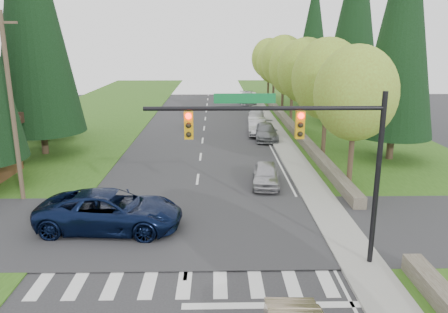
{
  "coord_description": "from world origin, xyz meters",
  "views": [
    {
      "loc": [
        1.17,
        -10.91,
        8.56
      ],
      "look_at": [
        1.58,
        10.59,
        2.8
      ],
      "focal_mm": 35.0,
      "sensor_mm": 36.0,
      "label": 1
    }
  ],
  "objects_px": {
    "parked_car_a": "(266,174)",
    "parked_car_e": "(248,98)",
    "parked_car_c": "(257,127)",
    "parked_car_d": "(256,114)",
    "suv_navy": "(111,211)",
    "parked_car_b": "(266,132)"
  },
  "relations": [
    {
      "from": "parked_car_a",
      "to": "parked_car_e",
      "type": "xyz_separation_m",
      "value": [
        1.4,
        34.8,
        0.1
      ]
    },
    {
      "from": "parked_car_c",
      "to": "parked_car_e",
      "type": "distance_m",
      "value": 20.06
    },
    {
      "from": "parked_car_a",
      "to": "parked_car_d",
      "type": "height_order",
      "value": "parked_car_d"
    },
    {
      "from": "suv_navy",
      "to": "parked_car_c",
      "type": "bearing_deg",
      "value": -18.49
    },
    {
      "from": "suv_navy",
      "to": "parked_car_a",
      "type": "bearing_deg",
      "value": -47.72
    },
    {
      "from": "parked_car_a",
      "to": "parked_car_d",
      "type": "distance_m",
      "value": 21.97
    },
    {
      "from": "suv_navy",
      "to": "parked_car_a",
      "type": "xyz_separation_m",
      "value": [
        7.91,
        6.24,
        -0.24
      ]
    },
    {
      "from": "parked_car_c",
      "to": "parked_car_d",
      "type": "bearing_deg",
      "value": 87.57
    },
    {
      "from": "parked_car_c",
      "to": "parked_car_d",
      "type": "xyz_separation_m",
      "value": [
        0.61,
        7.17,
        -0.02
      ]
    },
    {
      "from": "parked_car_a",
      "to": "suv_navy",
      "type": "bearing_deg",
      "value": -135.61
    },
    {
      "from": "suv_navy",
      "to": "parked_car_c",
      "type": "distance_m",
      "value": 22.72
    },
    {
      "from": "suv_navy",
      "to": "parked_car_c",
      "type": "relative_size",
      "value": 1.46
    },
    {
      "from": "parked_car_a",
      "to": "parked_car_e",
      "type": "bearing_deg",
      "value": 93.84
    },
    {
      "from": "parked_car_a",
      "to": "parked_car_d",
      "type": "bearing_deg",
      "value": 92.49
    },
    {
      "from": "parked_car_a",
      "to": "parked_car_b",
      "type": "distance_m",
      "value": 12.66
    },
    {
      "from": "parked_car_b",
      "to": "parked_car_d",
      "type": "bearing_deg",
      "value": 91.43
    },
    {
      "from": "suv_navy",
      "to": "parked_car_c",
      "type": "xyz_separation_m",
      "value": [
        8.7,
        20.99,
        -0.17
      ]
    },
    {
      "from": "parked_car_a",
      "to": "parked_car_b",
      "type": "relative_size",
      "value": 0.83
    },
    {
      "from": "parked_car_a",
      "to": "parked_car_e",
      "type": "distance_m",
      "value": 34.83
    },
    {
      "from": "parked_car_b",
      "to": "parked_car_c",
      "type": "bearing_deg",
      "value": 107.16
    },
    {
      "from": "parked_car_b",
      "to": "suv_navy",
      "type": "bearing_deg",
      "value": -114.91
    },
    {
      "from": "suv_navy",
      "to": "parked_car_d",
      "type": "relative_size",
      "value": 1.56
    }
  ]
}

